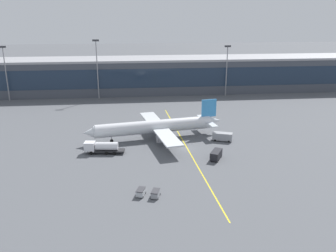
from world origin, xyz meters
name	(u,v)px	position (x,y,z in m)	size (l,w,h in m)	color
ground_plane	(185,149)	(0.00, 0.00, 0.00)	(700.00, 700.00, 0.00)	#515459
apron_lead_in_line	(186,146)	(0.67, 2.00, 0.00)	(0.30, 80.00, 0.01)	yellow
terminal_building	(166,75)	(2.54, 76.33, 8.14)	(195.13, 20.72, 16.24)	#424751
main_airliner	(155,126)	(-7.63, 9.53, 3.82)	(42.95, 34.41, 11.07)	silver
fuel_tanker	(102,147)	(-23.06, -0.97, 1.75)	(11.01, 3.67, 3.25)	#232326
crew_van	(216,155)	(7.01, -8.33, 1.31)	(4.23, 5.40, 2.30)	black
lavatory_truck	(223,136)	(12.31, 5.27, 1.42)	(6.24, 4.21, 2.50)	gray
baggage_cart_0	(141,192)	(-13.29, -25.79, 0.78)	(2.28, 2.99, 1.48)	#B2B7BC
baggage_cart_1	(156,194)	(-10.24, -26.76, 0.78)	(2.28, 2.99, 1.48)	gray
apron_light_mast_0	(5,69)	(-66.96, 64.37, 13.68)	(2.80, 0.50, 23.40)	gray
apron_light_mast_1	(227,67)	(28.70, 64.37, 13.34)	(2.80, 0.50, 22.74)	gray
apron_light_mast_2	(97,65)	(-28.70, 64.37, 14.88)	(2.80, 0.50, 25.71)	gray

